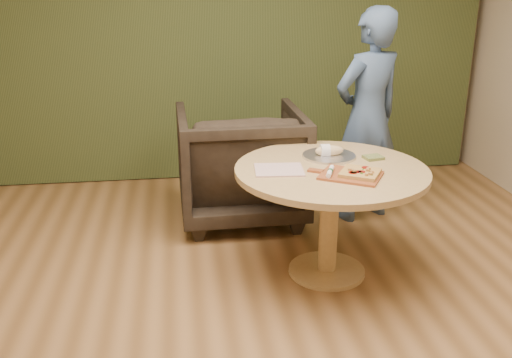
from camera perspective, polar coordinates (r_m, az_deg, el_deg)
The scene contains 12 objects.
room_shell at distance 2.62m, azimuth 3.26°, elevation 8.62°, with size 5.04×6.04×2.84m.
curtain at distance 5.47m, azimuth -2.71°, elevation 14.54°, with size 4.80×0.14×2.78m, color #2F3B1B.
pedestal_table at distance 3.69m, azimuth 7.46°, elevation -0.94°, with size 1.23×1.23×0.75m.
pizza_paddle at distance 3.50m, azimuth 9.29°, elevation 0.38°, with size 0.47×0.42×0.01m.
flatbread_pizza at distance 3.49m, azimuth 10.38°, elevation 0.62°, with size 0.30×0.30×0.04m.
cutlery_roll at distance 3.48m, azimuth 7.43°, elevation 0.77°, with size 0.10×0.19×0.03m.
newspaper at distance 3.56m, azimuth 2.31°, elevation 0.92°, with size 0.30×0.25×0.01m, color white.
serving_tray at distance 3.85m, azimuth 7.31°, elevation 2.32°, with size 0.36×0.36×0.02m.
bread_roll at distance 3.84m, azimuth 7.21°, elevation 2.83°, with size 0.19×0.09×0.09m.
green_packet at distance 3.86m, azimuth 11.65°, elevation 2.12°, with size 0.12×0.10×0.02m, color #4D5C29.
armchair at distance 4.59m, azimuth -1.54°, elevation 2.08°, with size 0.98×0.92×1.01m, color black.
person_standing at distance 4.59m, azimuth 11.10°, elevation 6.10°, with size 0.62×0.41×1.69m, color #40597D.
Camera 1 is at (-0.50, -2.52, 1.91)m, focal length 40.00 mm.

